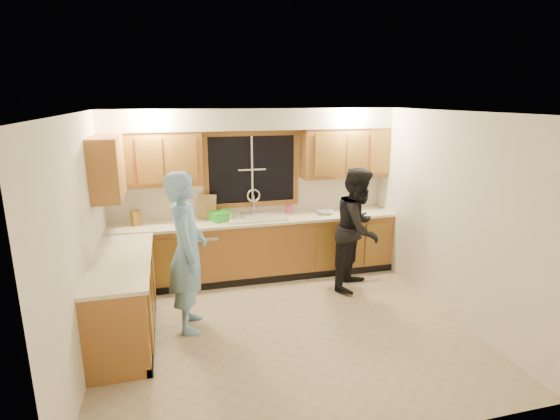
{
  "coord_description": "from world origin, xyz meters",
  "views": [
    {
      "loc": [
        -1.23,
        -4.49,
        2.65
      ],
      "look_at": [
        0.11,
        0.65,
        1.28
      ],
      "focal_mm": 28.0,
      "sensor_mm": 36.0,
      "label": 1
    }
  ],
  "objects_px": {
    "stove": "(119,322)",
    "man": "(187,252)",
    "sink": "(256,222)",
    "knife_block": "(136,218)",
    "dish_crate": "(221,216)",
    "soap_bottle": "(289,207)",
    "woman": "(358,229)",
    "bowl": "(325,212)",
    "dishwasher": "(200,256)"
  },
  "relations": [
    {
      "from": "dishwasher",
      "to": "woman",
      "type": "bearing_deg",
      "value": -17.97
    },
    {
      "from": "stove",
      "to": "soap_bottle",
      "type": "bearing_deg",
      "value": 40.55
    },
    {
      "from": "woman",
      "to": "knife_block",
      "type": "relative_size",
      "value": 8.18
    },
    {
      "from": "dish_crate",
      "to": "bowl",
      "type": "xyz_separation_m",
      "value": [
        1.59,
        -0.05,
        -0.04
      ]
    },
    {
      "from": "sink",
      "to": "bowl",
      "type": "relative_size",
      "value": 3.58
    },
    {
      "from": "stove",
      "to": "bowl",
      "type": "relative_size",
      "value": 3.75
    },
    {
      "from": "woman",
      "to": "dish_crate",
      "type": "height_order",
      "value": "woman"
    },
    {
      "from": "bowl",
      "to": "stove",
      "type": "bearing_deg",
      "value": -148.07
    },
    {
      "from": "dishwasher",
      "to": "stove",
      "type": "height_order",
      "value": "stove"
    },
    {
      "from": "sink",
      "to": "soap_bottle",
      "type": "bearing_deg",
      "value": 18.49
    },
    {
      "from": "dishwasher",
      "to": "knife_block",
      "type": "xyz_separation_m",
      "value": [
        -0.85,
        0.06,
        0.62
      ]
    },
    {
      "from": "stove",
      "to": "man",
      "type": "relative_size",
      "value": 0.48
    },
    {
      "from": "man",
      "to": "bowl",
      "type": "bearing_deg",
      "value": -55.51
    },
    {
      "from": "sink",
      "to": "knife_block",
      "type": "height_order",
      "value": "sink"
    },
    {
      "from": "knife_block",
      "to": "dish_crate",
      "type": "xyz_separation_m",
      "value": [
        1.17,
        -0.03,
        -0.04
      ]
    },
    {
      "from": "stove",
      "to": "woman",
      "type": "relative_size",
      "value": 0.52
    },
    {
      "from": "knife_block",
      "to": "soap_bottle",
      "type": "height_order",
      "value": "knife_block"
    },
    {
      "from": "dishwasher",
      "to": "knife_block",
      "type": "bearing_deg",
      "value": 175.98
    },
    {
      "from": "woman",
      "to": "bowl",
      "type": "distance_m",
      "value": 0.72
    },
    {
      "from": "knife_block",
      "to": "woman",
      "type": "bearing_deg",
      "value": -45.97
    },
    {
      "from": "man",
      "to": "bowl",
      "type": "height_order",
      "value": "man"
    },
    {
      "from": "dishwasher",
      "to": "bowl",
      "type": "relative_size",
      "value": 3.42
    },
    {
      "from": "sink",
      "to": "soap_bottle",
      "type": "xyz_separation_m",
      "value": [
        0.55,
        0.18,
        0.14
      ]
    },
    {
      "from": "sink",
      "to": "woman",
      "type": "distance_m",
      "value": 1.49
    },
    {
      "from": "bowl",
      "to": "woman",
      "type": "bearing_deg",
      "value": -70.28
    },
    {
      "from": "woman",
      "to": "dish_crate",
      "type": "xyz_separation_m",
      "value": [
        -1.83,
        0.73,
        0.12
      ]
    },
    {
      "from": "sink",
      "to": "knife_block",
      "type": "relative_size",
      "value": 4.06
    },
    {
      "from": "dish_crate",
      "to": "soap_bottle",
      "type": "bearing_deg",
      "value": 8.91
    },
    {
      "from": "knife_block",
      "to": "dish_crate",
      "type": "height_order",
      "value": "knife_block"
    },
    {
      "from": "dishwasher",
      "to": "man",
      "type": "height_order",
      "value": "man"
    },
    {
      "from": "dishwasher",
      "to": "dish_crate",
      "type": "distance_m",
      "value": 0.66
    },
    {
      "from": "stove",
      "to": "soap_bottle",
      "type": "height_order",
      "value": "soap_bottle"
    },
    {
      "from": "knife_block",
      "to": "soap_bottle",
      "type": "bearing_deg",
      "value": -28.28
    },
    {
      "from": "dishwasher",
      "to": "man",
      "type": "distance_m",
      "value": 1.39
    },
    {
      "from": "knife_block",
      "to": "bowl",
      "type": "relative_size",
      "value": 0.88
    },
    {
      "from": "knife_block",
      "to": "dish_crate",
      "type": "bearing_deg",
      "value": -33.29
    },
    {
      "from": "dish_crate",
      "to": "bowl",
      "type": "height_order",
      "value": "dish_crate"
    },
    {
      "from": "dishwasher",
      "to": "bowl",
      "type": "xyz_separation_m",
      "value": [
        1.91,
        -0.02,
        0.54
      ]
    },
    {
      "from": "dish_crate",
      "to": "woman",
      "type": "bearing_deg",
      "value": -21.67
    },
    {
      "from": "sink",
      "to": "dish_crate",
      "type": "xyz_separation_m",
      "value": [
        -0.53,
        0.01,
        0.12
      ]
    },
    {
      "from": "woman",
      "to": "sink",
      "type": "bearing_deg",
      "value": 103.68
    },
    {
      "from": "dishwasher",
      "to": "woman",
      "type": "xyz_separation_m",
      "value": [
        2.16,
        -0.7,
        0.46
      ]
    },
    {
      "from": "sink",
      "to": "knife_block",
      "type": "distance_m",
      "value": 1.71
    },
    {
      "from": "knife_block",
      "to": "dish_crate",
      "type": "distance_m",
      "value": 1.17
    },
    {
      "from": "dish_crate",
      "to": "soap_bottle",
      "type": "distance_m",
      "value": 1.09
    },
    {
      "from": "dishwasher",
      "to": "bowl",
      "type": "bearing_deg",
      "value": -0.73
    },
    {
      "from": "stove",
      "to": "man",
      "type": "height_order",
      "value": "man"
    },
    {
      "from": "stove",
      "to": "woman",
      "type": "height_order",
      "value": "woman"
    },
    {
      "from": "sink",
      "to": "bowl",
      "type": "height_order",
      "value": "sink"
    },
    {
      "from": "woman",
      "to": "bowl",
      "type": "xyz_separation_m",
      "value": [
        -0.24,
        0.68,
        0.08
      ]
    }
  ]
}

